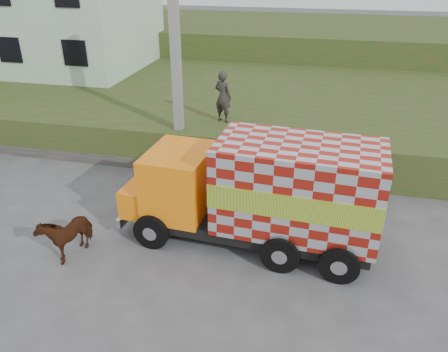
% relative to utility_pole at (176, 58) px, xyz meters
% --- Properties ---
extents(ground, '(120.00, 120.00, 0.00)m').
position_rel_utility_pole_xyz_m(ground, '(1.00, -4.60, -4.08)').
color(ground, '#474749').
rests_on(ground, ground).
extents(embankment, '(40.00, 12.00, 1.50)m').
position_rel_utility_pole_xyz_m(embankment, '(1.00, 5.40, -3.33)').
color(embankment, '#244B19').
rests_on(embankment, ground).
extents(embankment_far, '(40.00, 12.00, 3.00)m').
position_rel_utility_pole_xyz_m(embankment_far, '(1.00, 17.40, -2.58)').
color(embankment_far, '#244B19').
rests_on(embankment_far, ground).
extents(retaining_strip, '(16.00, 0.50, 0.40)m').
position_rel_utility_pole_xyz_m(retaining_strip, '(-1.00, -0.40, -3.88)').
color(retaining_strip, '#595651').
rests_on(retaining_strip, ground).
extents(building, '(10.00, 8.00, 6.00)m').
position_rel_utility_pole_xyz_m(building, '(-10.00, 8.40, 0.42)').
color(building, '#B3CEAF').
rests_on(building, embankment).
extents(utility_pole, '(1.20, 0.30, 8.00)m').
position_rel_utility_pole_xyz_m(utility_pole, '(0.00, 0.00, 0.00)').
color(utility_pole, gray).
rests_on(utility_pole, ground).
extents(cargo_truck, '(7.06, 2.79, 3.09)m').
position_rel_utility_pole_xyz_m(cargo_truck, '(3.71, -4.26, -2.48)').
color(cargo_truck, black).
rests_on(cargo_truck, ground).
extents(cow, '(1.02, 1.65, 1.29)m').
position_rel_utility_pole_xyz_m(cow, '(-1.25, -5.91, -3.43)').
color(cow, black).
rests_on(cow, ground).
extents(pedestrian, '(0.83, 0.70, 1.94)m').
position_rel_utility_pole_xyz_m(pedestrian, '(1.38, 1.18, -1.61)').
color(pedestrian, '#2E2B28').
rests_on(pedestrian, embankment).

